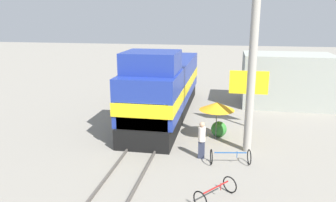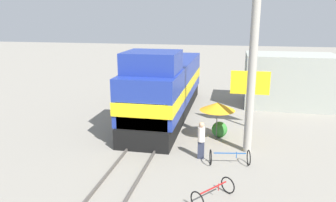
# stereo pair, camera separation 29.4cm
# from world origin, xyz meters

# --- Properties ---
(ground_plane) EXTENTS (120.00, 120.00, 0.00)m
(ground_plane) POSITION_xyz_m (0.00, 0.00, 0.00)
(ground_plane) COLOR gray
(rail_near) EXTENTS (0.08, 33.85, 0.15)m
(rail_near) POSITION_xyz_m (-0.72, 0.00, 0.07)
(rail_near) COLOR #4C4742
(rail_near) RESTS_ON ground_plane
(rail_far) EXTENTS (0.08, 33.85, 0.15)m
(rail_far) POSITION_xyz_m (0.72, 0.00, 0.07)
(rail_far) COLOR #4C4742
(rail_far) RESTS_ON ground_plane
(locomotive) EXTENTS (3.16, 12.97, 4.76)m
(locomotive) POSITION_xyz_m (0.00, 4.67, 1.99)
(locomotive) COLOR black
(locomotive) RESTS_ON ground_plane
(utility_pole) EXTENTS (1.80, 0.40, 11.48)m
(utility_pole) POSITION_xyz_m (5.22, -0.19, 5.80)
(utility_pole) COLOR #9E998E
(utility_pole) RESTS_ON ground_plane
(vendor_umbrella) EXTENTS (1.91, 1.91, 2.12)m
(vendor_umbrella) POSITION_xyz_m (3.61, 1.08, 1.91)
(vendor_umbrella) COLOR #4C4C4C
(vendor_umbrella) RESTS_ON ground_plane
(billboard_sign) EXTENTS (2.30, 0.12, 3.45)m
(billboard_sign) POSITION_xyz_m (5.37, 3.67, 2.58)
(billboard_sign) COLOR #595959
(billboard_sign) RESTS_ON ground_plane
(shrub_cluster) EXTENTS (0.88, 0.88, 0.88)m
(shrub_cluster) POSITION_xyz_m (3.76, 1.56, 0.44)
(shrub_cluster) COLOR #2D722D
(shrub_cluster) RESTS_ON ground_plane
(person_bystander) EXTENTS (0.34, 0.34, 1.82)m
(person_bystander) POSITION_xyz_m (3.02, -1.51, 1.00)
(person_bystander) COLOR #2D3347
(person_bystander) RESTS_ON ground_plane
(bicycle) EXTENTS (1.88, 1.00, 0.71)m
(bicycle) POSITION_xyz_m (4.38, -1.94, 0.37)
(bicycle) COLOR black
(bicycle) RESTS_ON ground_plane
(bicycle_spare) EXTENTS (1.59, 1.75, 0.67)m
(bicycle_spare) POSITION_xyz_m (3.84, -5.12, 0.34)
(bicycle_spare) COLOR black
(bicycle_spare) RESTS_ON ground_plane
(building_block_distant) EXTENTS (6.41, 4.05, 3.88)m
(building_block_distant) POSITION_xyz_m (8.49, 9.31, 1.94)
(building_block_distant) COLOR #999E93
(building_block_distant) RESTS_ON ground_plane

